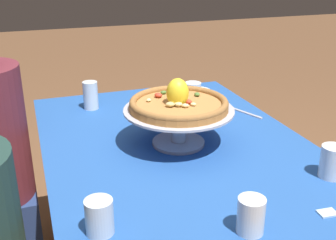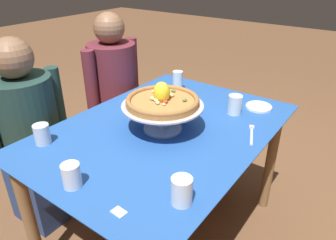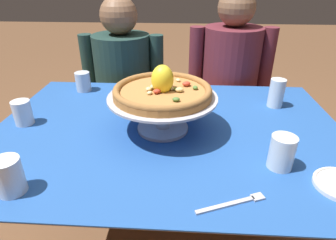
% 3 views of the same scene
% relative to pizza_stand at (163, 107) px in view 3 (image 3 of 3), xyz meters
% --- Properties ---
extents(dining_table, '(1.32, 0.94, 0.72)m').
position_rel_pizza_stand_xyz_m(dining_table, '(0.02, 0.01, -0.19)').
color(dining_table, olive).
rests_on(dining_table, ground).
extents(pizza_stand, '(0.39, 0.39, 0.14)m').
position_rel_pizza_stand_xyz_m(pizza_stand, '(0.00, 0.00, 0.00)').
color(pizza_stand, '#B7B7C1').
rests_on(pizza_stand, dining_table).
extents(pizza, '(0.35, 0.35, 0.11)m').
position_rel_pizza_stand_xyz_m(pizza, '(0.00, 0.00, 0.06)').
color(pizza, '#AD753D').
rests_on(pizza, pizza_stand).
extents(water_glass_side_left, '(0.07, 0.07, 0.10)m').
position_rel_pizza_stand_xyz_m(water_glass_side_left, '(-0.54, 0.01, -0.05)').
color(water_glass_side_left, white).
rests_on(water_glass_side_left, dining_table).
extents(water_glass_front_left, '(0.08, 0.08, 0.10)m').
position_rel_pizza_stand_xyz_m(water_glass_front_left, '(-0.38, -0.36, -0.05)').
color(water_glass_front_left, white).
rests_on(water_glass_front_left, dining_table).
extents(water_glass_back_left, '(0.07, 0.07, 0.09)m').
position_rel_pizza_stand_xyz_m(water_glass_back_left, '(-0.42, 0.37, -0.05)').
color(water_glass_back_left, silver).
rests_on(water_glass_back_left, dining_table).
extents(water_glass_back_right, '(0.06, 0.06, 0.12)m').
position_rel_pizza_stand_xyz_m(water_glass_back_right, '(0.48, 0.24, -0.04)').
color(water_glass_back_right, silver).
rests_on(water_glass_back_right, dining_table).
extents(water_glass_front_right, '(0.08, 0.08, 0.11)m').
position_rel_pizza_stand_xyz_m(water_glass_front_right, '(0.37, -0.21, -0.05)').
color(water_glass_front_right, silver).
rests_on(water_glass_front_right, dining_table).
extents(dinner_fork, '(0.19, 0.09, 0.01)m').
position_rel_pizza_stand_xyz_m(dinner_fork, '(0.21, -0.37, -0.09)').
color(dinner_fork, '#B7B7C1').
rests_on(dinner_fork, dining_table).
extents(diner_left, '(0.50, 0.34, 1.14)m').
position_rel_pizza_stand_xyz_m(diner_left, '(-0.30, 0.72, -0.27)').
color(diner_left, navy).
rests_on(diner_left, ground).
extents(diner_right, '(0.48, 0.33, 1.18)m').
position_rel_pizza_stand_xyz_m(diner_right, '(0.34, 0.67, -0.25)').
color(diner_right, navy).
rests_on(diner_right, ground).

